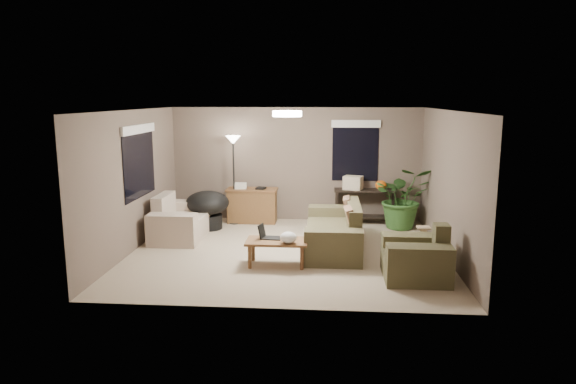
# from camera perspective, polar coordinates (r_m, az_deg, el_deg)

# --- Properties ---
(room_shell) EXTENTS (5.50, 5.50, 5.50)m
(room_shell) POSITION_cam_1_polar(r_m,az_deg,el_deg) (8.92, -0.10, 1.03)
(room_shell) COLOR tan
(room_shell) RESTS_ON ground
(main_sofa) EXTENTS (0.95, 2.20, 0.85)m
(main_sofa) POSITION_cam_1_polar(r_m,az_deg,el_deg) (9.33, 5.29, -4.60)
(main_sofa) COLOR brown
(main_sofa) RESTS_ON ground
(throw_pillows) EXTENTS (0.26, 1.36, 0.47)m
(throw_pillows) POSITION_cam_1_polar(r_m,az_deg,el_deg) (9.25, 6.91, -2.50)
(throw_pillows) COLOR #8C7251
(throw_pillows) RESTS_ON main_sofa
(loveseat) EXTENTS (0.90, 1.60, 0.85)m
(loveseat) POSITION_cam_1_polar(r_m,az_deg,el_deg) (10.31, -11.94, -3.31)
(loveseat) COLOR beige
(loveseat) RESTS_ON ground
(armchair) EXTENTS (0.95, 1.00, 0.85)m
(armchair) POSITION_cam_1_polar(r_m,az_deg,el_deg) (8.08, 14.10, -7.26)
(armchair) COLOR #4E4B2F
(armchair) RESTS_ON ground
(coffee_table) EXTENTS (1.00, 0.55, 0.42)m
(coffee_table) POSITION_cam_1_polar(r_m,az_deg,el_deg) (8.41, -1.25, -5.79)
(coffee_table) COLOR brown
(coffee_table) RESTS_ON ground
(laptop) EXTENTS (0.39, 0.26, 0.24)m
(laptop) POSITION_cam_1_polar(r_m,az_deg,el_deg) (8.49, -2.32, -4.78)
(laptop) COLOR black
(laptop) RESTS_ON coffee_table
(plastic_bag) EXTENTS (0.27, 0.25, 0.19)m
(plastic_bag) POSITION_cam_1_polar(r_m,az_deg,el_deg) (8.21, 0.04, -5.08)
(plastic_bag) COLOR white
(plastic_bag) RESTS_ON coffee_table
(desk) EXTENTS (1.10, 0.50, 0.75)m
(desk) POSITION_cam_1_polar(r_m,az_deg,el_deg) (11.29, -3.99, -1.48)
(desk) COLOR brown
(desk) RESTS_ON ground
(desk_papers) EXTENTS (0.70, 0.29, 0.12)m
(desk_papers) POSITION_cam_1_polar(r_m,az_deg,el_deg) (11.23, -4.81, 0.64)
(desk_papers) COLOR silver
(desk_papers) RESTS_ON desk
(console_table) EXTENTS (1.30, 0.40, 0.75)m
(console_table) POSITION_cam_1_polar(r_m,az_deg,el_deg) (11.28, 8.45, -1.28)
(console_table) COLOR black
(console_table) RESTS_ON ground
(pumpkin) EXTENTS (0.25, 0.25, 0.20)m
(pumpkin) POSITION_cam_1_polar(r_m,az_deg,el_deg) (11.23, 10.29, 0.76)
(pumpkin) COLOR orange
(pumpkin) RESTS_ON console_table
(cardboard_box) EXTENTS (0.46, 0.40, 0.29)m
(cardboard_box) POSITION_cam_1_polar(r_m,az_deg,el_deg) (11.18, 7.24, 1.03)
(cardboard_box) COLOR beige
(cardboard_box) RESTS_ON console_table
(papasan_chair) EXTENTS (0.90, 0.90, 0.80)m
(papasan_chair) POSITION_cam_1_polar(r_m,az_deg,el_deg) (10.83, -8.93, -1.63)
(papasan_chair) COLOR black
(papasan_chair) RESTS_ON ground
(floor_lamp) EXTENTS (0.32, 0.32, 1.91)m
(floor_lamp) POSITION_cam_1_polar(r_m,az_deg,el_deg) (11.05, -6.10, 4.62)
(floor_lamp) COLOR black
(floor_lamp) RESTS_ON ground
(ceiling_fixture) EXTENTS (0.50, 0.50, 0.10)m
(ceiling_fixture) POSITION_cam_1_polar(r_m,az_deg,el_deg) (8.80, -0.10, 8.69)
(ceiling_fixture) COLOR white
(ceiling_fixture) RESTS_ON room_shell
(houseplant) EXTENTS (1.17, 1.31, 1.02)m
(houseplant) POSITION_cam_1_polar(r_m,az_deg,el_deg) (10.99, 12.64, -1.35)
(houseplant) COLOR #2D5923
(houseplant) RESTS_ON ground
(cat_scratching_post) EXTENTS (0.32, 0.32, 0.50)m
(cat_scratching_post) POSITION_cam_1_polar(r_m,az_deg,el_deg) (9.31, 14.76, -5.45)
(cat_scratching_post) COLOR tan
(cat_scratching_post) RESTS_ON ground
(window_left) EXTENTS (0.05, 1.56, 1.33)m
(window_left) POSITION_cam_1_polar(r_m,az_deg,el_deg) (9.74, -16.22, 4.58)
(window_left) COLOR black
(window_left) RESTS_ON room_shell
(window_back) EXTENTS (1.06, 0.05, 1.33)m
(window_back) POSITION_cam_1_polar(r_m,az_deg,el_deg) (11.30, 7.52, 5.69)
(window_back) COLOR black
(window_back) RESTS_ON room_shell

